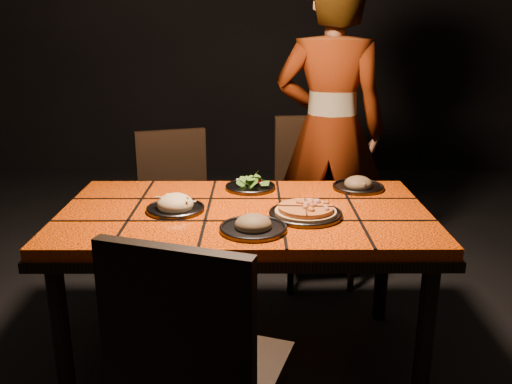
{
  "coord_description": "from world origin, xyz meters",
  "views": [
    {
      "loc": [
        0.04,
        -2.25,
        1.52
      ],
      "look_at": [
        0.05,
        0.03,
        0.82
      ],
      "focal_mm": 38.0,
      "sensor_mm": 36.0,
      "label": 1
    }
  ],
  "objects_px": {
    "chair_near": "(195,365)",
    "plate_pasta": "(175,206)",
    "plate_pizza": "(306,212)",
    "diner": "(330,131)",
    "chair_far_left": "(176,199)",
    "chair_far_right": "(313,188)",
    "dining_table": "(245,226)"
  },
  "relations": [
    {
      "from": "chair_near",
      "to": "chair_far_left",
      "type": "height_order",
      "value": "chair_near"
    },
    {
      "from": "chair_far_left",
      "to": "chair_near",
      "type": "bearing_deg",
      "value": -98.6
    },
    {
      "from": "dining_table",
      "to": "chair_far_right",
      "type": "relative_size",
      "value": 1.63
    },
    {
      "from": "diner",
      "to": "chair_near",
      "type": "bearing_deg",
      "value": 82.22
    },
    {
      "from": "chair_near",
      "to": "plate_pizza",
      "type": "height_order",
      "value": "chair_near"
    },
    {
      "from": "diner",
      "to": "dining_table",
      "type": "bearing_deg",
      "value": 74.05
    },
    {
      "from": "dining_table",
      "to": "plate_pasta",
      "type": "xyz_separation_m",
      "value": [
        -0.3,
        -0.02,
        0.1
      ]
    },
    {
      "from": "dining_table",
      "to": "plate_pasta",
      "type": "bearing_deg",
      "value": -175.87
    },
    {
      "from": "diner",
      "to": "plate_pizza",
      "type": "height_order",
      "value": "diner"
    },
    {
      "from": "dining_table",
      "to": "chair_near",
      "type": "bearing_deg",
      "value": -98.5
    },
    {
      "from": "chair_near",
      "to": "plate_pasta",
      "type": "relative_size",
      "value": 3.9
    },
    {
      "from": "chair_near",
      "to": "chair_far_left",
      "type": "xyz_separation_m",
      "value": [
        -0.29,
        1.71,
        -0.03
      ]
    },
    {
      "from": "plate_pizza",
      "to": "plate_pasta",
      "type": "relative_size",
      "value": 1.23
    },
    {
      "from": "chair_far_left",
      "to": "diner",
      "type": "xyz_separation_m",
      "value": [
        0.93,
        0.16,
        0.38
      ]
    },
    {
      "from": "chair_near",
      "to": "plate_pasta",
      "type": "xyz_separation_m",
      "value": [
        -0.17,
        0.86,
        0.21
      ]
    },
    {
      "from": "diner",
      "to": "plate_pasta",
      "type": "height_order",
      "value": "diner"
    },
    {
      "from": "chair_near",
      "to": "plate_pizza",
      "type": "distance_m",
      "value": 0.9
    },
    {
      "from": "chair_far_left",
      "to": "dining_table",
      "type": "bearing_deg",
      "value": -81.23
    },
    {
      "from": "chair_far_right",
      "to": "plate_pizza",
      "type": "xyz_separation_m",
      "value": [
        -0.15,
        -1.03,
        0.2
      ]
    },
    {
      "from": "chair_near",
      "to": "chair_far_left",
      "type": "relative_size",
      "value": 1.06
    },
    {
      "from": "plate_pasta",
      "to": "diner",
      "type": "bearing_deg",
      "value": 51.58
    },
    {
      "from": "dining_table",
      "to": "chair_near",
      "type": "xyz_separation_m",
      "value": [
        -0.13,
        -0.88,
        -0.11
      ]
    },
    {
      "from": "chair_far_left",
      "to": "diner",
      "type": "bearing_deg",
      "value": -8.6
    },
    {
      "from": "plate_pasta",
      "to": "chair_far_left",
      "type": "bearing_deg",
      "value": 98.36
    },
    {
      "from": "dining_table",
      "to": "plate_pasta",
      "type": "distance_m",
      "value": 0.32
    },
    {
      "from": "plate_pasta",
      "to": "dining_table",
      "type": "bearing_deg",
      "value": 4.13
    },
    {
      "from": "dining_table",
      "to": "diner",
      "type": "relative_size",
      "value": 0.89
    },
    {
      "from": "dining_table",
      "to": "plate_pasta",
      "type": "relative_size",
      "value": 6.4
    },
    {
      "from": "chair_far_right",
      "to": "diner",
      "type": "bearing_deg",
      "value": 23.34
    },
    {
      "from": "chair_far_right",
      "to": "plate_pasta",
      "type": "xyz_separation_m",
      "value": [
        -0.7,
        -0.95,
        0.2
      ]
    },
    {
      "from": "chair_near",
      "to": "diner",
      "type": "distance_m",
      "value": 2.0
    },
    {
      "from": "chair_far_left",
      "to": "diner",
      "type": "height_order",
      "value": "diner"
    }
  ]
}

